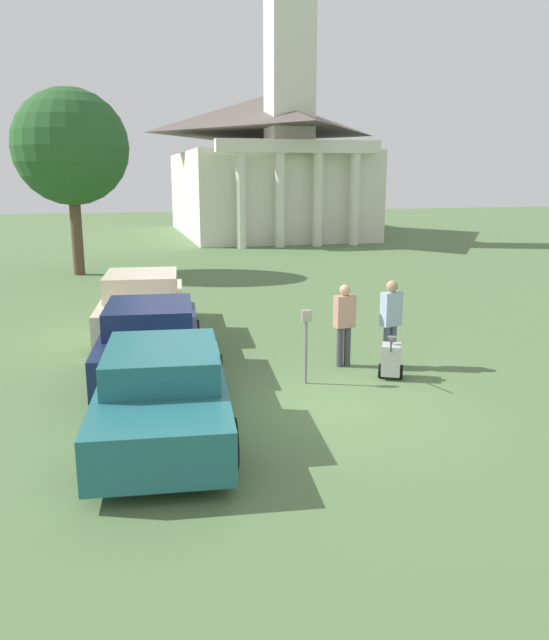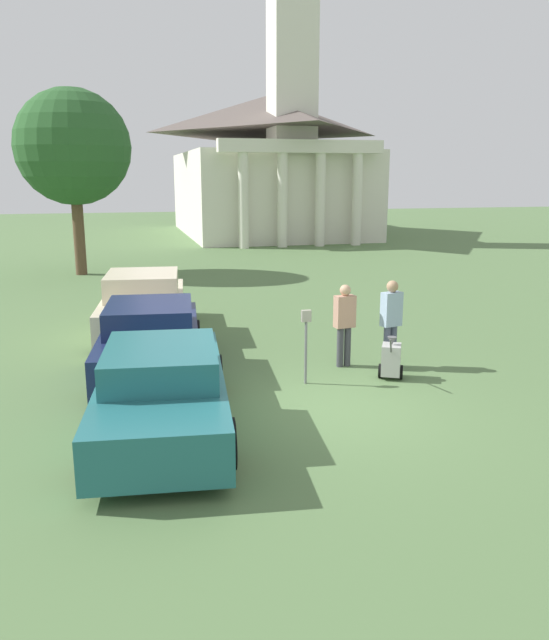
{
  "view_description": "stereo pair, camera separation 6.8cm",
  "coord_description": "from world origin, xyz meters",
  "px_view_note": "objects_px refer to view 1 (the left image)",
  "views": [
    {
      "loc": [
        -3.31,
        -9.54,
        3.9
      ],
      "look_at": [
        -0.29,
        2.12,
        1.1
      ],
      "focal_mm": 35.0,
      "sensor_mm": 36.0,
      "label": 1
    },
    {
      "loc": [
        -3.25,
        -9.56,
        3.9
      ],
      "look_at": [
        -0.29,
        2.12,
        1.1
      ],
      "focal_mm": 35.0,
      "sensor_mm": 36.0,
      "label": 2
    }
  ],
  "objects_px": {
    "parked_car_teal": "(164,389)",
    "person_worker": "(344,320)",
    "parking_meter": "(306,333)",
    "parked_car_navy": "(151,339)",
    "person_supervisor": "(391,318)",
    "church": "(265,158)",
    "parked_car_cream": "(143,307)",
    "equipment_cart": "(391,359)"
  },
  "relations": [
    {
      "from": "parking_meter",
      "to": "parked_car_cream",
      "type": "bearing_deg",
      "value": 121.45
    },
    {
      "from": "parked_car_teal",
      "to": "person_worker",
      "type": "xyz_separation_m",
      "value": [
        3.9,
        2.42,
        0.33
      ]
    },
    {
      "from": "parked_car_cream",
      "to": "person_supervisor",
      "type": "relative_size",
      "value": 2.73
    },
    {
      "from": "parked_car_teal",
      "to": "parked_car_navy",
      "type": "xyz_separation_m",
      "value": [
        -0.0,
        3.11,
        0.01
      ]
    },
    {
      "from": "person_worker",
      "to": "equipment_cart",
      "type": "distance_m",
      "value": 1.31
    },
    {
      "from": "person_supervisor",
      "to": "parked_car_navy",
      "type": "bearing_deg",
      "value": -26.5
    },
    {
      "from": "parked_car_teal",
      "to": "parked_car_cream",
      "type": "distance_m",
      "value": 6.13
    },
    {
      "from": "parked_car_navy",
      "to": "equipment_cart",
      "type": "height_order",
      "value": "parked_car_navy"
    },
    {
      "from": "person_worker",
      "to": "equipment_cart",
      "type": "xyz_separation_m",
      "value": [
        0.61,
        -0.99,
        -0.6
      ]
    },
    {
      "from": "person_supervisor",
      "to": "church",
      "type": "height_order",
      "value": "church"
    },
    {
      "from": "person_worker",
      "to": "person_supervisor",
      "type": "distance_m",
      "value": 0.95
    },
    {
      "from": "parked_car_navy",
      "to": "person_worker",
      "type": "distance_m",
      "value": 3.98
    },
    {
      "from": "parked_car_teal",
      "to": "person_worker",
      "type": "relative_size",
      "value": 2.97
    },
    {
      "from": "church",
      "to": "equipment_cart",
      "type": "bearing_deg",
      "value": -99.15
    },
    {
      "from": "parking_meter",
      "to": "church",
      "type": "xyz_separation_m",
      "value": [
        6.64,
        30.49,
        4.03
      ]
    },
    {
      "from": "parking_meter",
      "to": "church",
      "type": "height_order",
      "value": "church"
    },
    {
      "from": "parked_car_teal",
      "to": "parked_car_navy",
      "type": "bearing_deg",
      "value": 96.07
    },
    {
      "from": "parked_car_navy",
      "to": "parked_car_cream",
      "type": "xyz_separation_m",
      "value": [
        -0.0,
        3.02,
        0.06
      ]
    },
    {
      "from": "parked_car_teal",
      "to": "person_supervisor",
      "type": "height_order",
      "value": "person_supervisor"
    },
    {
      "from": "person_supervisor",
      "to": "equipment_cart",
      "type": "distance_m",
      "value": 1.0
    },
    {
      "from": "person_supervisor",
      "to": "church",
      "type": "relative_size",
      "value": 0.08
    },
    {
      "from": "parked_car_teal",
      "to": "person_worker",
      "type": "height_order",
      "value": "person_worker"
    },
    {
      "from": "parked_car_teal",
      "to": "equipment_cart",
      "type": "height_order",
      "value": "parked_car_teal"
    },
    {
      "from": "person_worker",
      "to": "church",
      "type": "distance_m",
      "value": 30.4
    },
    {
      "from": "parked_car_cream",
      "to": "church",
      "type": "height_order",
      "value": "church"
    },
    {
      "from": "equipment_cart",
      "to": "person_worker",
      "type": "bearing_deg",
      "value": 148.87
    },
    {
      "from": "parking_meter",
      "to": "person_worker",
      "type": "xyz_separation_m",
      "value": [
        1.1,
        0.88,
        -0.01
      ]
    },
    {
      "from": "parked_car_cream",
      "to": "person_supervisor",
      "type": "bearing_deg",
      "value": -33.77
    },
    {
      "from": "parked_car_cream",
      "to": "parked_car_navy",
      "type": "bearing_deg",
      "value": -83.93
    },
    {
      "from": "person_worker",
      "to": "equipment_cart",
      "type": "relative_size",
      "value": 1.74
    },
    {
      "from": "person_supervisor",
      "to": "church",
      "type": "distance_m",
      "value": 30.53
    },
    {
      "from": "person_supervisor",
      "to": "equipment_cart",
      "type": "relative_size",
      "value": 1.83
    },
    {
      "from": "parking_meter",
      "to": "person_worker",
      "type": "height_order",
      "value": "person_worker"
    },
    {
      "from": "parked_car_navy",
      "to": "parked_car_cream",
      "type": "height_order",
      "value": "parked_car_cream"
    },
    {
      "from": "parking_meter",
      "to": "parked_car_navy",
      "type": "bearing_deg",
      "value": 150.85
    },
    {
      "from": "parked_car_teal",
      "to": "church",
      "type": "bearing_deg",
      "value": 79.64
    },
    {
      "from": "church",
      "to": "parking_meter",
      "type": "bearing_deg",
      "value": -102.29
    },
    {
      "from": "parked_car_navy",
      "to": "person_worker",
      "type": "bearing_deg",
      "value": -3.91
    },
    {
      "from": "parking_meter",
      "to": "church",
      "type": "distance_m",
      "value": 31.46
    },
    {
      "from": "parking_meter",
      "to": "person_supervisor",
      "type": "distance_m",
      "value": 2.08
    },
    {
      "from": "parked_car_teal",
      "to": "parking_meter",
      "type": "distance_m",
      "value": 3.22
    },
    {
      "from": "parked_car_cream",
      "to": "parking_meter",
      "type": "relative_size",
      "value": 3.46
    }
  ]
}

